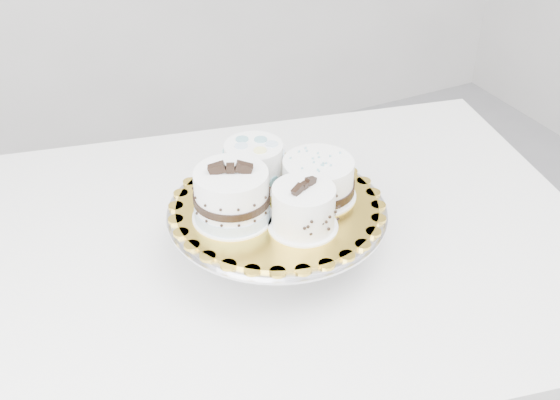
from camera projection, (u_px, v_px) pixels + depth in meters
name	position (u px, v px, depth m)	size (l,w,h in m)	color
table	(243.00, 279.00, 1.22)	(1.35, 1.04, 0.75)	white
cake_stand	(277.00, 222.00, 1.12)	(0.35, 0.35, 0.09)	gray
cake_board	(277.00, 206.00, 1.10)	(0.32, 0.32, 0.00)	gold
cake_swirl	(303.00, 209.00, 1.03)	(0.12, 0.12, 0.08)	white
cake_banded	(232.00, 197.00, 1.05)	(0.15, 0.15, 0.10)	white
cake_dots	(254.00, 163.00, 1.13)	(0.12, 0.12, 0.07)	white
cake_ribbon	(319.00, 180.00, 1.10)	(0.14, 0.14, 0.07)	white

